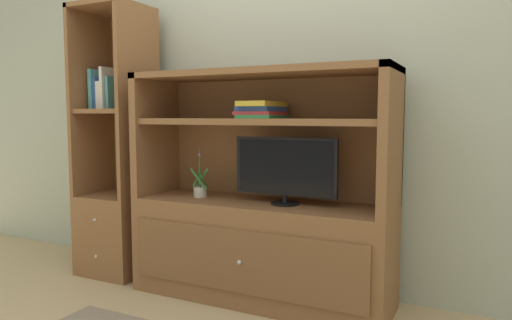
% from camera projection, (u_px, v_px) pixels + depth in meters
% --- Properties ---
extents(painted_rear_wall, '(6.00, 0.10, 2.80)m').
position_uv_depth(painted_rear_wall, '(284.00, 66.00, 2.97)').
color(painted_rear_wall, '#ADB29E').
rests_on(painted_rear_wall, ground_plane).
extents(media_console, '(1.54, 0.50, 1.34)m').
position_uv_depth(media_console, '(260.00, 224.00, 2.75)').
color(media_console, brown).
rests_on(media_console, ground_plane).
extents(tv_monitor, '(0.61, 0.16, 0.38)m').
position_uv_depth(tv_monitor, '(285.00, 169.00, 2.64)').
color(tv_monitor, black).
rests_on(tv_monitor, media_console).
extents(potted_plant, '(0.12, 0.11, 0.30)m').
position_uv_depth(potted_plant, '(200.00, 190.00, 2.90)').
color(potted_plant, beige).
rests_on(potted_plant, media_console).
extents(magazine_stack, '(0.24, 0.34, 0.10)m').
position_uv_depth(magazine_stack, '(262.00, 110.00, 2.68)').
color(magazine_stack, '#338C4C').
rests_on(magazine_stack, media_console).
extents(bookshelf_tall, '(0.45, 0.43, 1.81)m').
position_uv_depth(bookshelf_tall, '(118.00, 187.00, 3.23)').
color(bookshelf_tall, brown).
rests_on(bookshelf_tall, ground_plane).
extents(upright_book_row, '(0.17, 0.17, 0.28)m').
position_uv_depth(upright_book_row, '(105.00, 92.00, 3.19)').
color(upright_book_row, teal).
rests_on(upright_book_row, bookshelf_tall).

